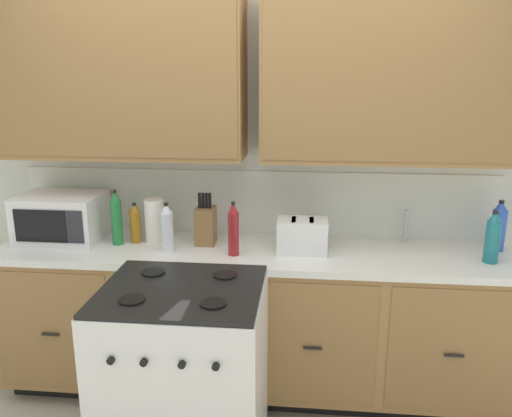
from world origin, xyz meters
TOP-DOWN VIEW (x-y plane):
  - wall_unit at (0.00, 0.50)m, footprint 4.12×0.40m
  - counter_run at (0.00, 0.30)m, footprint 2.95×0.64m
  - stove_range at (-0.25, -0.33)m, footprint 0.76×0.68m
  - microwave at (-1.15, 0.35)m, footprint 0.48×0.37m
  - toaster at (0.29, 0.28)m, footprint 0.28×0.18m
  - knife_block at (-0.28, 0.37)m, footprint 0.11×0.14m
  - sink_faucet at (0.90, 0.51)m, footprint 0.02×0.02m
  - paper_towel_roll at (-0.58, 0.38)m, footprint 0.12×0.12m
  - bottle_teal at (1.30, 0.22)m, footprint 0.08×0.08m
  - bottle_red at (-0.08, 0.19)m, footprint 0.06×0.06m
  - bottle_green at (-0.79, 0.31)m, footprint 0.06×0.06m
  - bottle_clear at (-0.46, 0.21)m, footprint 0.07×0.07m
  - bottle_blue at (1.40, 0.42)m, footprint 0.08×0.08m
  - bottle_amber at (-0.70, 0.35)m, footprint 0.06×0.06m

SIDE VIEW (x-z plane):
  - stove_range at x=-0.25m, z-range 0.00..0.95m
  - counter_run at x=0.00m, z-range 0.01..0.93m
  - toaster at x=0.29m, z-range 0.92..1.11m
  - sink_faucet at x=0.90m, z-range 0.92..1.12m
  - knife_block at x=-0.28m, z-range 0.88..1.19m
  - bottle_amber at x=-0.70m, z-range 0.92..1.16m
  - paper_towel_roll at x=-0.58m, z-range 0.92..1.18m
  - bottle_clear at x=-0.46m, z-range 0.91..1.20m
  - bottle_teal at x=1.30m, z-range 0.91..1.20m
  - microwave at x=-1.15m, z-range 0.92..1.20m
  - bottle_blue at x=1.40m, z-range 0.91..1.21m
  - bottle_red at x=-0.08m, z-range 0.91..1.22m
  - bottle_green at x=-0.79m, z-range 0.91..1.24m
  - wall_unit at x=0.00m, z-range 0.40..2.93m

